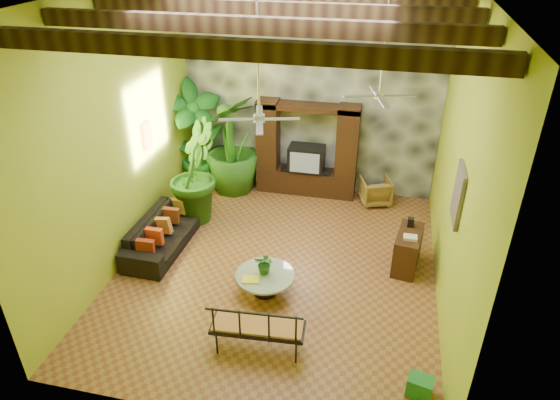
% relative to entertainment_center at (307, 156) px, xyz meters
% --- Properties ---
extents(ground, '(7.00, 7.00, 0.00)m').
position_rel_entertainment_center_xyz_m(ground, '(0.00, -3.14, -0.97)').
color(ground, brown).
rests_on(ground, ground).
extents(back_wall, '(6.00, 0.02, 5.00)m').
position_rel_entertainment_center_xyz_m(back_wall, '(0.00, 0.36, 1.53)').
color(back_wall, '#A9B228').
rests_on(back_wall, ground).
extents(left_wall, '(0.02, 7.00, 5.00)m').
position_rel_entertainment_center_xyz_m(left_wall, '(-3.00, -3.14, 1.53)').
color(left_wall, '#A9B228').
rests_on(left_wall, ground).
extents(right_wall, '(0.02, 7.00, 5.00)m').
position_rel_entertainment_center_xyz_m(right_wall, '(3.00, -3.14, 1.53)').
color(right_wall, '#A9B228').
rests_on(right_wall, ground).
extents(stone_accent_wall, '(5.98, 0.10, 4.98)m').
position_rel_entertainment_center_xyz_m(stone_accent_wall, '(0.00, 0.30, 1.53)').
color(stone_accent_wall, '#303237').
rests_on(stone_accent_wall, ground).
extents(ceiling_beams, '(5.95, 5.36, 0.22)m').
position_rel_entertainment_center_xyz_m(ceiling_beams, '(0.00, -3.14, 3.81)').
color(ceiling_beams, '#332310').
rests_on(ceiling_beams, ceiling).
extents(entertainment_center, '(2.40, 0.55, 2.30)m').
position_rel_entertainment_center_xyz_m(entertainment_center, '(0.00, 0.00, 0.00)').
color(entertainment_center, black).
rests_on(entertainment_center, ground).
extents(ceiling_fan_front, '(1.28, 1.28, 1.86)m').
position_rel_entertainment_center_xyz_m(ceiling_fan_front, '(-0.20, -3.54, 2.44)').
color(ceiling_fan_front, '#AEAFB3').
rests_on(ceiling_fan_front, ceiling).
extents(ceiling_fan_back, '(1.28, 1.28, 1.86)m').
position_rel_entertainment_center_xyz_m(ceiling_fan_back, '(1.60, -1.94, 2.44)').
color(ceiling_fan_back, '#AEAFB3').
rests_on(ceiling_fan_back, ceiling).
extents(wall_art_mask, '(0.06, 0.32, 0.55)m').
position_rel_entertainment_center_xyz_m(wall_art_mask, '(-2.96, -2.14, 1.13)').
color(wall_art_mask, gold).
rests_on(wall_art_mask, left_wall).
extents(wall_art_painting, '(0.06, 0.70, 0.90)m').
position_rel_entertainment_center_xyz_m(wall_art_painting, '(2.96, -3.74, 1.33)').
color(wall_art_painting, '#265C8E').
rests_on(wall_art_painting, right_wall).
extents(sofa, '(0.95, 2.30, 0.66)m').
position_rel_entertainment_center_xyz_m(sofa, '(-2.44, -2.95, -0.63)').
color(sofa, black).
rests_on(sofa, ground).
extents(wicker_armchair, '(0.85, 0.86, 0.62)m').
position_rel_entertainment_center_xyz_m(wicker_armchair, '(1.70, -0.17, -0.66)').
color(wicker_armchair, olive).
rests_on(wicker_armchair, ground).
extents(tall_plant_a, '(1.73, 1.65, 2.73)m').
position_rel_entertainment_center_xyz_m(tall_plant_a, '(-2.65, -0.38, 0.40)').
color(tall_plant_a, '#185B1D').
rests_on(tall_plant_a, ground).
extents(tall_plant_b, '(1.19, 1.39, 2.26)m').
position_rel_entertainment_center_xyz_m(tall_plant_b, '(-2.20, -1.71, 0.16)').
color(tall_plant_b, '#255A17').
rests_on(tall_plant_b, ground).
extents(tall_plant_c, '(1.76, 1.76, 2.40)m').
position_rel_entertainment_center_xyz_m(tall_plant_c, '(-1.79, -0.25, 0.23)').
color(tall_plant_c, '#2C691B').
rests_on(tall_plant_c, ground).
extents(coffee_table, '(1.07, 1.07, 0.40)m').
position_rel_entertainment_center_xyz_m(coffee_table, '(-0.05, -3.92, -0.71)').
color(coffee_table, black).
rests_on(coffee_table, ground).
extents(centerpiece_plant, '(0.41, 0.38, 0.39)m').
position_rel_entertainment_center_xyz_m(centerpiece_plant, '(-0.06, -3.87, -0.37)').
color(centerpiece_plant, '#225B18').
rests_on(centerpiece_plant, coffee_table).
extents(yellow_tray, '(0.34, 0.28, 0.03)m').
position_rel_entertainment_center_xyz_m(yellow_tray, '(-0.26, -4.14, -0.55)').
color(yellow_tray, yellow).
rests_on(yellow_tray, coffee_table).
extents(iron_bench, '(1.49, 0.63, 0.57)m').
position_rel_entertainment_center_xyz_m(iron_bench, '(0.18, -5.36, -0.42)').
color(iron_bench, black).
rests_on(iron_bench, ground).
extents(side_console, '(0.58, 1.02, 0.77)m').
position_rel_entertainment_center_xyz_m(side_console, '(2.44, -2.57, -0.58)').
color(side_console, '#3B2112').
rests_on(side_console, ground).
extents(green_bin, '(0.40, 0.34, 0.31)m').
position_rel_entertainment_center_xyz_m(green_bin, '(2.65, -5.61, -0.81)').
color(green_bin, '#1E713B').
rests_on(green_bin, ground).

